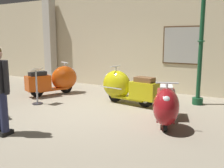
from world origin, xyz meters
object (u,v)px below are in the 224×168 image
(scooter_1, at_px, (125,87))
(scooter_2, at_px, (166,105))
(lamppost, at_px, (202,32))
(info_stanchion, at_px, (37,89))
(scooter_0, at_px, (57,80))

(scooter_1, distance_m, scooter_2, 1.97)
(lamppost, bearing_deg, info_stanchion, -150.35)
(scooter_0, distance_m, info_stanchion, 1.28)
(scooter_0, xyz_separation_m, lamppost, (4.17, 0.93, 1.45))
(scooter_0, height_order, lamppost, lamppost)
(scooter_0, relative_size, lamppost, 0.53)
(scooter_1, relative_size, lamppost, 0.53)
(lamppost, distance_m, info_stanchion, 4.60)
(scooter_0, xyz_separation_m, info_stanchion, (0.39, -1.22, -0.05))
(scooter_2, bearing_deg, scooter_1, -146.10)
(scooter_2, bearing_deg, lamppost, 156.11)
(lamppost, bearing_deg, scooter_0, -167.40)
(scooter_2, height_order, lamppost, lamppost)
(info_stanchion, bearing_deg, lamppost, 29.65)
(scooter_2, distance_m, info_stanchion, 3.57)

